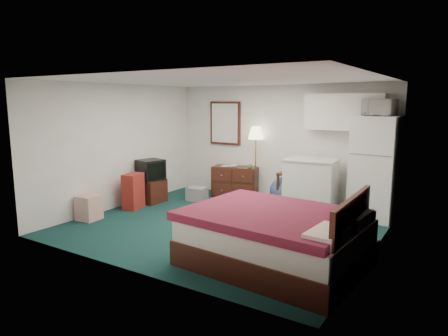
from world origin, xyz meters
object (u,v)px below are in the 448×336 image
Objects in this scene: desk at (294,190)px; tv_stand at (151,191)px; fridge at (376,168)px; bed at (275,239)px; dresser at (235,181)px; suitcase at (133,191)px; floor_lamp at (256,163)px; kitchen_counter at (311,186)px.

desk is 3.05m from tv_stand.
desk is at bearing 24.68° from tv_stand.
bed is at bearing -95.96° from fridge.
dresser is 1.42× the size of suitcase.
tv_stand is (-3.69, 1.62, -0.11)m from bed.
floor_lamp is 0.85× the size of fridge.
floor_lamp is (0.48, 0.07, 0.46)m from dresser.
suitcase is at bearing 168.70° from bed.
bed is (0.50, -2.71, -0.16)m from kitchen_counter.
floor_lamp reaches higher than suitcase.
tv_stand is at bearing -165.42° from kitchen_counter.
floor_lamp is 2.21× the size of desk.
dresser reaches higher than tv_stand.
kitchen_counter is 1.25m from fridge.
dresser is 0.54× the size of fridge.
bed is 4.11× the size of tv_stand.
desk is 3.01m from bed.
tv_stand is 0.75× the size of suitcase.
suitcase reaches higher than bed.
dresser is at bearing 45.86° from suitcase.
kitchen_counter is 1.43× the size of suitcase.
desk is at bearing 154.32° from kitchen_counter.
suitcase is (0.06, -0.58, 0.11)m from tv_stand.
dresser is 1.52m from desk.
desk is at bearing -13.32° from floor_lamp.
desk is (1.03, -0.24, -0.44)m from floor_lamp.
dresser is 3.12m from fridge.
kitchen_counter reaches higher than bed.
fridge reaches higher than floor_lamp.
bed reaches higher than tv_stand.
desk reaches higher than suitcase.
bed is (1.93, -3.11, -0.45)m from floor_lamp.
fridge is 0.86× the size of bed.
tv_stand is at bearing -139.59° from floor_lamp.
floor_lamp is at bearing 166.02° from desk.
kitchen_counter is 0.54× the size of fridge.
tv_stand is at bearing -156.55° from fridge.
dresser is 1.91m from tv_stand.
fridge is 3.52× the size of tv_stand.
dresser is 0.63× the size of floor_lamp.
kitchen_counter is at bearing -21.97° from desk.
dresser is 3.88m from bed.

